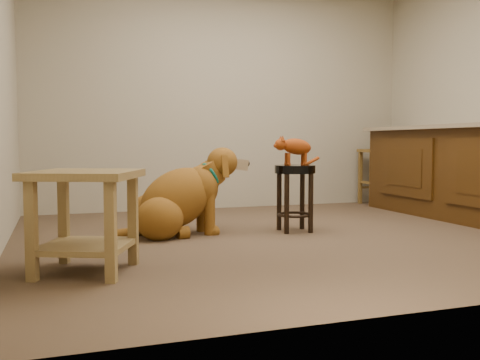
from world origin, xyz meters
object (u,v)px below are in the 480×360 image
object	(u,v)px
wood_stool	(377,176)
golden_retriever	(178,200)
tabby_kitten	(294,147)
side_table	(85,206)
padded_stool	(295,184)

from	to	relation	value
wood_stool	golden_retriever	xyz separation A→B (m)	(-2.79, -1.36, -0.07)
wood_stool	golden_retriever	size ratio (longest dim) A/B	0.56
tabby_kitten	golden_retriever	bearing A→B (deg)	177.68
wood_stool	side_table	size ratio (longest dim) A/B	0.90
wood_stool	golden_retriever	distance (m)	3.10
padded_stool	tabby_kitten	bearing A→B (deg)	168.53
golden_retriever	wood_stool	bearing A→B (deg)	21.32
padded_stool	golden_retriever	bearing A→B (deg)	171.89
side_table	tabby_kitten	distance (m)	2.03
wood_stool	tabby_kitten	distance (m)	2.38
tabby_kitten	padded_stool	bearing A→B (deg)	-5.72
tabby_kitten	side_table	bearing A→B (deg)	-146.22
wood_stool	tabby_kitten	size ratio (longest dim) A/B	1.51
side_table	golden_retriever	xyz separation A→B (m)	(0.79, 1.08, -0.11)
padded_stool	side_table	size ratio (longest dim) A/B	0.75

